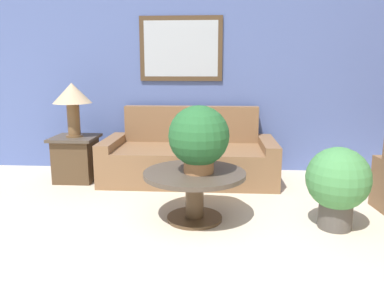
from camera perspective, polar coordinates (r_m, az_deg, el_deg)
wall_back at (r=5.13m, az=1.37°, el=10.58°), size 7.63×0.09×2.60m
couch_main at (r=4.73m, az=-0.40°, el=-2.10°), size 2.13×0.95×0.90m
coffee_table at (r=3.45m, az=0.39°, el=-6.27°), size 0.94×0.94×0.46m
side_table at (r=4.91m, az=-17.25°, el=-2.04°), size 0.54×0.54×0.56m
table_lamp at (r=4.79m, az=-17.78°, el=6.77°), size 0.47×0.47×0.66m
potted_plant_on_table at (r=3.33m, az=1.04°, el=0.99°), size 0.55×0.55×0.61m
potted_plant_floor at (r=3.49m, az=21.32°, el=-5.49°), size 0.55×0.55×0.73m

